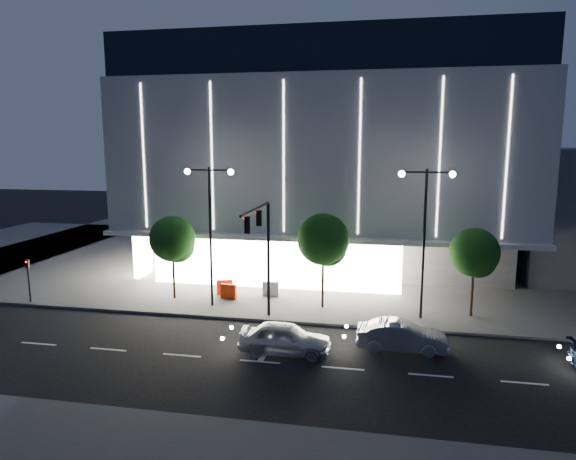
# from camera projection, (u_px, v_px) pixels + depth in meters

# --- Properties ---
(ground) EXTENTS (160.00, 160.00, 0.00)m
(ground) POSITION_uv_depth(u_px,v_px,m) (229.00, 347.00, 26.60)
(ground) COLOR black
(ground) RESTS_ON ground
(sidewalk_museum) EXTENTS (70.00, 40.00, 0.15)m
(sidewalk_museum) POSITION_uv_depth(u_px,v_px,m) (355.00, 253.00, 48.91)
(sidewalk_museum) COLOR #474747
(sidewalk_museum) RESTS_ON ground
(museum) EXTENTS (30.00, 25.80, 18.00)m
(museum) POSITION_uv_depth(u_px,v_px,m) (333.00, 156.00, 46.11)
(museum) COLOR #4C4C51
(museum) RESTS_ON ground
(traffic_mast) EXTENTS (0.33, 5.89, 7.07)m
(traffic_mast) POSITION_uv_depth(u_px,v_px,m) (262.00, 241.00, 28.81)
(traffic_mast) COLOR black
(traffic_mast) RESTS_ON ground
(street_lamp_west) EXTENTS (3.16, 0.36, 9.00)m
(street_lamp_west) POSITION_uv_depth(u_px,v_px,m) (210.00, 216.00, 31.98)
(street_lamp_west) COLOR black
(street_lamp_west) RESTS_ON ground
(street_lamp_east) EXTENTS (3.16, 0.36, 9.00)m
(street_lamp_east) POSITION_uv_depth(u_px,v_px,m) (425.00, 222.00, 29.58)
(street_lamp_east) COLOR black
(street_lamp_east) RESTS_ON ground
(ped_signal_far) EXTENTS (0.22, 0.24, 3.00)m
(ped_signal_far) POSITION_uv_depth(u_px,v_px,m) (28.00, 276.00, 33.41)
(ped_signal_far) COLOR black
(ped_signal_far) RESTS_ON ground
(tree_left) EXTENTS (3.02, 3.02, 5.72)m
(tree_left) POSITION_uv_depth(u_px,v_px,m) (173.00, 241.00, 33.83)
(tree_left) COLOR black
(tree_left) RESTS_ON ground
(tree_mid) EXTENTS (3.25, 3.25, 6.15)m
(tree_mid) POSITION_uv_depth(u_px,v_px,m) (324.00, 242.00, 31.94)
(tree_mid) COLOR black
(tree_mid) RESTS_ON ground
(tree_right) EXTENTS (2.91, 2.91, 5.51)m
(tree_right) POSITION_uv_depth(u_px,v_px,m) (475.00, 255.00, 30.35)
(tree_right) COLOR black
(tree_right) RESTS_ON ground
(car_lead) EXTENTS (4.67, 1.96, 1.58)m
(car_lead) POSITION_uv_depth(u_px,v_px,m) (285.00, 338.00, 25.67)
(car_lead) COLOR #BBBCC3
(car_lead) RESTS_ON ground
(car_second) EXTENTS (4.55, 1.61, 1.50)m
(car_second) POSITION_uv_depth(u_px,v_px,m) (402.00, 336.00, 26.04)
(car_second) COLOR silver
(car_second) RESTS_ON ground
(barrier_a) EXTENTS (1.13, 0.41, 1.00)m
(barrier_a) POSITION_uv_depth(u_px,v_px,m) (229.00, 292.00, 34.25)
(barrier_a) COLOR #F3350D
(barrier_a) RESTS_ON sidewalk_museum
(barrier_c) EXTENTS (1.12, 0.60, 1.00)m
(barrier_c) POSITION_uv_depth(u_px,v_px,m) (225.00, 287.00, 35.31)
(barrier_c) COLOR #F6370D
(barrier_c) RESTS_ON sidewalk_museum
(barrier_d) EXTENTS (1.12, 0.36, 1.00)m
(barrier_d) POSITION_uv_depth(u_px,v_px,m) (271.00, 289.00, 34.86)
(barrier_d) COLOR silver
(barrier_d) RESTS_ON sidewalk_museum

